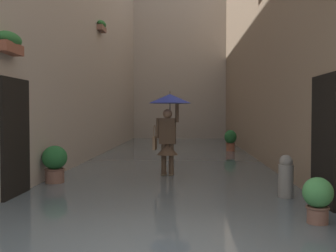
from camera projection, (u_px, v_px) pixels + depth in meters
name	position (u px, v px, depth m)	size (l,w,h in m)	color
ground_plane	(174.00, 159.00, 13.49)	(60.00, 60.00, 0.00)	gray
flood_water	(174.00, 158.00, 13.49)	(6.18, 25.22, 0.07)	#515B60
building_facade_left	(282.00, 11.00, 13.14)	(2.04, 23.22, 9.96)	gray
building_facade_far	(180.00, 65.00, 23.83)	(8.98, 1.80, 8.90)	#A89989
person_wading	(169.00, 117.00, 9.46)	(1.02, 1.02, 2.10)	#4C4233
potted_plant_mid_left	(230.00, 140.00, 15.48)	(0.47, 0.47, 0.90)	#9E563D
potted_plant_near_right	(55.00, 163.00, 8.50)	(0.53, 0.53, 0.87)	brown
potted_plant_near_left	(318.00, 199.00, 5.38)	(0.41, 0.41, 0.70)	brown
mooring_bollard	(286.00, 178.00, 7.03)	(0.26, 0.26, 0.83)	gray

